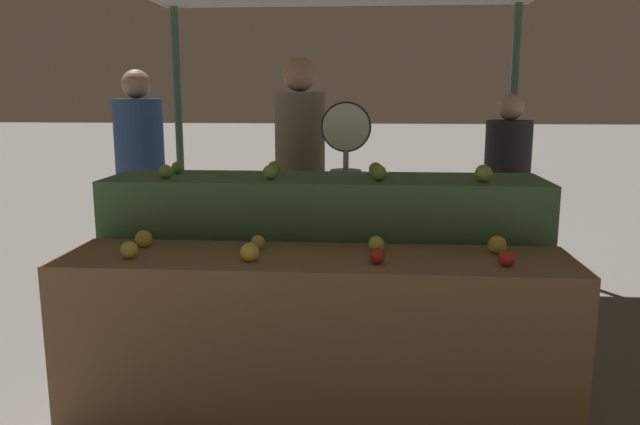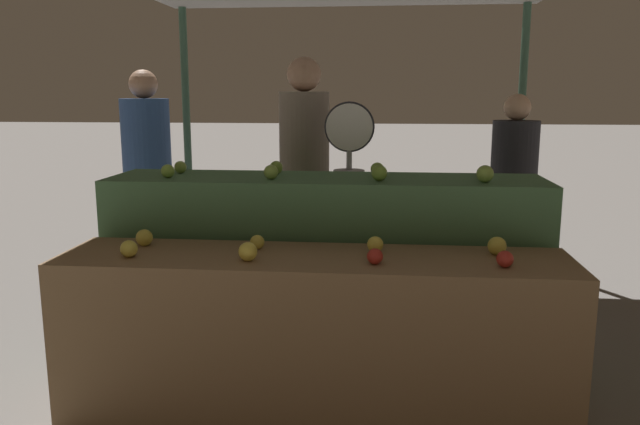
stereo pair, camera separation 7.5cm
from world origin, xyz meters
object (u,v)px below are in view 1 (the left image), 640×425
produce_scale (346,164)px  person_vendor_at_scale (300,166)px  person_customer_left (507,179)px  person_customer_right (140,163)px

produce_scale → person_vendor_at_scale: 0.49m
person_customer_left → person_customer_right: size_ratio=0.89×
person_vendor_at_scale → person_customer_right: bearing=-9.8°
produce_scale → person_customer_right: (-1.69, 0.91, -0.11)m
person_customer_left → person_customer_right: person_customer_right is taller
produce_scale → person_customer_left: person_customer_left is taller
person_customer_right → person_customer_left: bearing=155.8°
produce_scale → person_customer_right: bearing=151.7°
person_customer_right → produce_scale: bearing=126.1°
person_customer_left → produce_scale: bearing=43.7°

